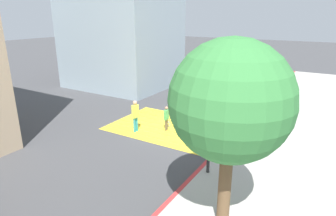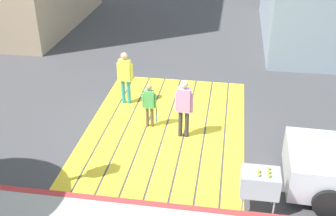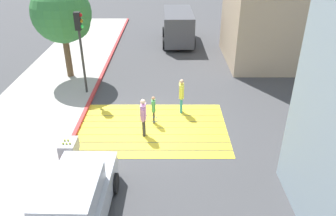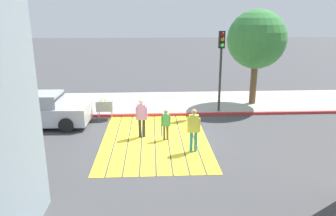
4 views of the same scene
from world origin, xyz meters
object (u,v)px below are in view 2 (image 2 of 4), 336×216
tennis_ball_cart (260,182)px  pedestrian_child_with_racket (150,103)px  pedestrian_adult_trailing (125,74)px  pedestrian_adult_lead (184,105)px

tennis_ball_cart → pedestrian_child_with_racket: 4.11m
pedestrian_adult_trailing → pedestrian_child_with_racket: 1.61m
pedestrian_adult_lead → pedestrian_child_with_racket: bearing=69.6°
tennis_ball_cart → pedestrian_adult_lead: bearing=36.4°
tennis_ball_cart → pedestrian_adult_trailing: 5.71m
pedestrian_adult_trailing → pedestrian_child_with_racket: (-1.25, -1.00, -0.24)m
tennis_ball_cart → pedestrian_adult_trailing: bearing=42.9°
pedestrian_adult_lead → pedestrian_child_with_racket: size_ratio=1.28×
pedestrian_child_with_racket → tennis_ball_cart: bearing=-135.5°
tennis_ball_cart → pedestrian_child_with_racket: (2.93, 2.88, 0.04)m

